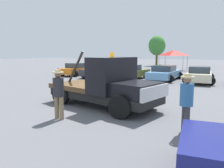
# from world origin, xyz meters

# --- Properties ---
(ground_plane) EXTENTS (160.00, 160.00, 0.00)m
(ground_plane) POSITION_xyz_m (0.00, 0.00, 0.00)
(ground_plane) COLOR slate
(tow_truck) EXTENTS (5.72, 3.10, 2.51)m
(tow_truck) POSITION_xyz_m (0.33, -0.07, 0.94)
(tow_truck) COLOR black
(tow_truck) RESTS_ON ground
(person_near_truck) EXTENTS (0.40, 0.40, 1.80)m
(person_near_truck) POSITION_xyz_m (3.95, -1.72, 1.06)
(person_near_truck) COLOR #38383D
(person_near_truck) RESTS_ON ground
(person_at_hood) EXTENTS (0.40, 0.40, 1.81)m
(person_at_hood) POSITION_xyz_m (-0.36, -2.45, 1.07)
(person_at_hood) COLOR #847051
(person_at_hood) RESTS_ON ground
(parked_car_orange) EXTENTS (2.41, 4.53, 1.34)m
(parked_car_orange) POSITION_xyz_m (-9.70, 10.83, 0.65)
(parked_car_orange) COLOR orange
(parked_car_orange) RESTS_ON ground
(parked_car_charcoal) EXTENTS (2.81, 4.64, 1.34)m
(parked_car_charcoal) POSITION_xyz_m (-6.37, 10.22, 0.65)
(parked_car_charcoal) COLOR #2D2D33
(parked_car_charcoal) RESTS_ON ground
(parked_car_olive) EXTENTS (2.87, 4.93, 1.34)m
(parked_car_olive) POSITION_xyz_m (-3.17, 10.11, 0.65)
(parked_car_olive) COLOR olive
(parked_car_olive) RESTS_ON ground
(parked_car_skyblue) EXTENTS (2.54, 4.82, 1.34)m
(parked_car_skyblue) POSITION_xyz_m (-0.10, 10.87, 0.65)
(parked_car_skyblue) COLOR #669ED1
(parked_car_skyblue) RESTS_ON ground
(parked_car_cream) EXTENTS (2.65, 4.78, 1.34)m
(parked_car_cream) POSITION_xyz_m (2.83, 10.73, 0.65)
(parked_car_cream) COLOR beige
(parked_car_cream) RESTS_ON ground
(canopy_tent_red) EXTENTS (3.31, 3.31, 2.85)m
(canopy_tent_red) POSITION_xyz_m (-2.17, 23.20, 2.45)
(canopy_tent_red) COLOR #9E9EA3
(canopy_tent_red) RESTS_ON ground
(tree_left) EXTENTS (3.18, 3.18, 5.67)m
(tree_left) POSITION_xyz_m (-7.46, 32.43, 3.80)
(tree_left) COLOR brown
(tree_left) RESTS_ON ground
(traffic_cone) EXTENTS (0.40, 0.40, 0.55)m
(traffic_cone) POSITION_xyz_m (1.40, 4.10, 0.25)
(traffic_cone) COLOR black
(traffic_cone) RESTS_ON ground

